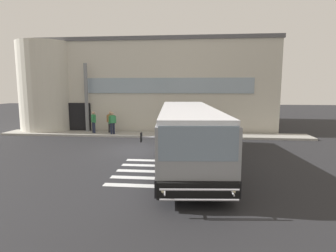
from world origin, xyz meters
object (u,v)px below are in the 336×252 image
passenger_by_doorway (110,121)px  passenger_at_curb_edge (112,122)px  passenger_near_column (94,121)px  bus_main_foreground (187,135)px  entry_support_column (86,98)px

passenger_by_doorway → passenger_at_curb_edge: 0.77m
passenger_by_doorway → passenger_near_column: bearing=-164.3°
bus_main_foreground → passenger_by_doorway: 9.73m
entry_support_column → passenger_at_curb_edge: (2.39, -1.08, -1.76)m
bus_main_foreground → passenger_by_doorway: size_ratio=6.84×
entry_support_column → bus_main_foreground: size_ratio=0.47×
entry_support_column → passenger_by_doorway: (2.02, -0.40, -1.76)m
passenger_by_doorway → passenger_at_curb_edge: same height
entry_support_column → passenger_near_column: (0.80, -0.75, -1.76)m
passenger_by_doorway → bus_main_foreground: bearing=-50.4°
passenger_near_column → passenger_at_curb_edge: (1.59, -0.33, 0.00)m
bus_main_foreground → passenger_at_curb_edge: bus_main_foreground is taller
passenger_near_column → passenger_at_curb_edge: same height
passenger_near_column → passenger_by_doorway: bearing=15.7°
passenger_near_column → passenger_by_doorway: size_ratio=1.00×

